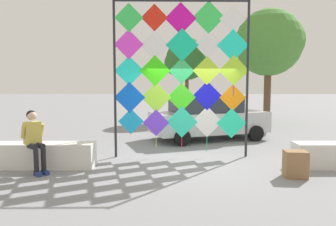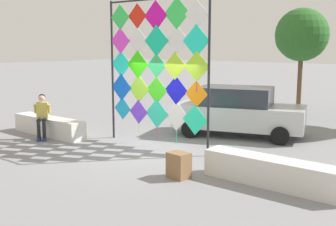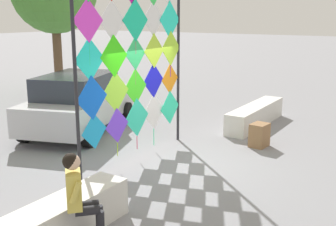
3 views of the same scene
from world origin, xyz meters
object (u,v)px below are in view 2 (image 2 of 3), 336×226
kite_display_rack (157,63)px  cardboard_box_large (179,165)px  seated_vendor (42,113)px  parked_car (238,111)px  tree_far_right (299,36)px

kite_display_rack → cardboard_box_large: 3.86m
kite_display_rack → seated_vendor: 4.20m
parked_car → tree_far_right: (-0.56, 6.15, 2.57)m
tree_far_right → seated_vendor: bearing=-110.7°
seated_vendor → kite_display_rack: bearing=25.2°
kite_display_rack → parked_car: (1.11, 2.89, -1.67)m
cardboard_box_large → tree_far_right: (-1.89, 11.06, 3.10)m
parked_car → tree_far_right: 6.68m
seated_vendor → tree_far_right: bearing=69.3°
kite_display_rack → seated_vendor: kite_display_rack is taller
kite_display_rack → seated_vendor: size_ratio=3.00×
parked_car → kite_display_rack: bearing=-110.9°
cardboard_box_large → tree_far_right: tree_far_right is taller
kite_display_rack → tree_far_right: 9.10m
kite_display_rack → cardboard_box_large: bearing=-39.6°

